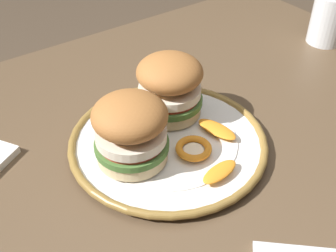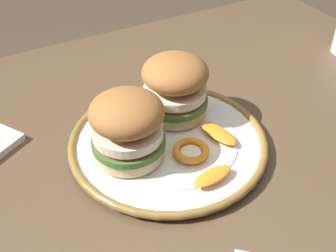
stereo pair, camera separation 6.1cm
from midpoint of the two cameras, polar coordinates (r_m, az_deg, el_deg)
dining_table at (r=0.70m, az=0.57°, el=-11.37°), size 1.12×0.90×0.75m
dinner_plate at (r=0.64m, az=-2.73°, el=-2.25°), size 0.30×0.30×0.02m
sandwich_half_left at (r=0.57m, az=-8.16°, el=-0.55°), size 0.14×0.14×0.10m
sandwich_half_right at (r=0.65m, az=-2.44°, el=5.47°), size 0.13×0.13×0.10m
orange_peel_curled at (r=0.61m, az=0.84°, el=-2.97°), size 0.07×0.07×0.01m
orange_peel_strip_long at (r=0.57m, az=4.26°, el=-6.24°), size 0.06×0.03×0.01m
orange_peel_strip_short at (r=0.64m, az=3.99°, el=-0.54°), size 0.04×0.07×0.01m
drinking_glass at (r=0.96m, az=19.24°, el=13.09°), size 0.07×0.07×0.10m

